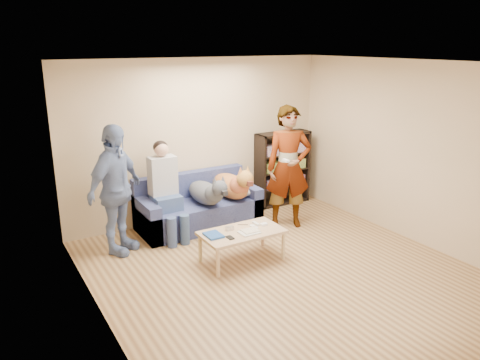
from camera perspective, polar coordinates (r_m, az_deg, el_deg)
ground at (r=6.05m, az=5.94°, el=-11.49°), size 5.00×5.00×0.00m
ceiling at (r=5.35m, az=6.79°, el=13.94°), size 5.00×5.00×0.00m
wall_back at (r=7.64m, az=-5.01°, el=4.91°), size 4.50×0.00×4.50m
wall_left at (r=4.62m, az=-16.64°, el=-3.55°), size 0.00×5.00×5.00m
wall_right at (r=7.11m, az=21.03°, el=2.98°), size 0.00×5.00×5.00m
blanket at (r=7.56m, az=0.11°, el=-1.38°), size 0.45×0.38×0.15m
person_standing_right at (r=7.29m, az=5.93°, el=1.55°), size 0.83×0.71×1.92m
person_standing_left at (r=6.54m, az=-14.93°, el=-1.21°), size 1.11×0.99×1.80m
held_controller at (r=6.97m, az=5.63°, el=2.39°), size 0.05×0.13×0.03m
notebook_blue at (r=6.08m, az=-3.25°, el=-6.72°), size 0.20×0.26×0.03m
papers at (r=6.17m, az=1.13°, el=-6.40°), size 0.26×0.20×0.02m
magazine at (r=6.20m, az=1.27°, el=-6.17°), size 0.22×0.17×0.01m
camera_silver at (r=6.26m, az=-1.27°, el=-5.88°), size 0.11×0.06×0.05m
controller_a at (r=6.44m, az=1.93°, el=-5.33°), size 0.04×0.13×0.03m
controller_b at (r=6.42m, az=2.92°, el=-5.42°), size 0.09×0.06×0.03m
headphone_cup_a at (r=6.31m, az=1.91°, el=-5.86°), size 0.07×0.07×0.02m
headphone_cup_b at (r=6.37m, az=1.52°, el=-5.62°), size 0.07×0.07×0.02m
pen_orange at (r=6.09m, az=0.86°, el=-6.75°), size 0.13×0.06×0.01m
pen_black at (r=6.43m, az=0.34°, el=-5.47°), size 0.13×0.08×0.01m
wallet at (r=6.01m, az=-1.22°, el=-7.03°), size 0.07×0.12×0.02m
sofa at (r=7.46m, az=-5.18°, el=-3.52°), size 1.90×0.85×0.82m
person_seated at (r=6.98m, az=-9.06°, el=-0.83°), size 0.40×0.73×1.47m
dog_gray at (r=7.15m, az=-3.98°, el=-1.51°), size 0.38×1.23×0.55m
dog_tan at (r=7.41m, az=-0.86°, el=-0.63°), size 0.42×1.17×0.62m
coffee_table at (r=6.25m, az=0.25°, el=-6.64°), size 1.10×0.60×0.42m
bookshelf at (r=8.42m, az=5.15°, el=1.65°), size 1.00×0.34×1.30m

